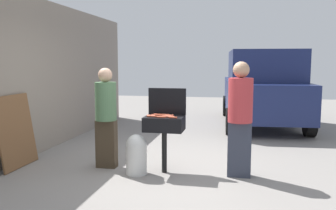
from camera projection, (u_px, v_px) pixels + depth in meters
ground_plane at (164, 169)px, 5.73m from camera, size 24.00×24.00×0.00m
house_wall_side at (45, 75)px, 7.04m from camera, size 0.24×8.00×2.90m
bbq_grill at (164, 125)px, 5.45m from camera, size 0.60×0.44×0.88m
grill_lid_open at (167, 101)px, 5.62m from camera, size 0.60×0.05×0.42m
hot_dog_0 at (166, 116)px, 5.35m from camera, size 0.13×0.03×0.03m
hot_dog_1 at (164, 115)px, 5.44m from camera, size 0.13×0.04×0.03m
hot_dog_2 at (161, 117)px, 5.28m from camera, size 0.13×0.04×0.03m
hot_dog_3 at (170, 117)px, 5.31m from camera, size 0.13×0.03×0.03m
hot_dog_4 at (151, 116)px, 5.37m from camera, size 0.13×0.04×0.03m
hot_dog_5 at (169, 115)px, 5.45m from camera, size 0.13×0.04×0.03m
hot_dog_6 at (159, 117)px, 5.33m from camera, size 0.13×0.04×0.03m
hot_dog_7 at (173, 118)px, 5.24m from camera, size 0.13×0.04×0.03m
hot_dog_8 at (169, 116)px, 5.39m from camera, size 0.13×0.03×0.03m
hot_dog_9 at (151, 116)px, 5.43m from camera, size 0.13×0.03×0.03m
hot_dog_10 at (165, 115)px, 5.54m from camera, size 0.13×0.04×0.03m
hot_dog_11 at (158, 114)px, 5.56m from camera, size 0.13×0.03×0.03m
hot_dog_12 at (156, 115)px, 5.50m from camera, size 0.13×0.03×0.03m
hot_dog_13 at (151, 116)px, 5.40m from camera, size 0.13×0.03×0.03m
propane_tank at (136, 154)px, 5.42m from camera, size 0.32×0.32×0.62m
person_left at (106, 114)px, 5.71m from camera, size 0.34×0.34×1.62m
person_right at (240, 115)px, 5.24m from camera, size 0.36×0.36×1.72m
parked_minivan at (262, 88)px, 9.66m from camera, size 2.27×4.52×2.02m
leaning_board at (16, 131)px, 5.76m from camera, size 0.20×0.90×1.18m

